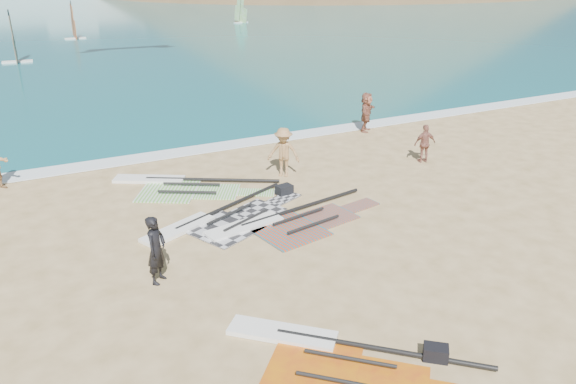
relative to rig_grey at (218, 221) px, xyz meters
name	(u,v)px	position (x,y,z in m)	size (l,w,h in m)	color
ground	(376,271)	(2.79, -4.88, -0.05)	(300.00, 300.00, 0.00)	#D7B27E
surf_line	(219,147)	(2.79, 7.42, -0.05)	(300.00, 1.20, 0.04)	white
rig_grey	(218,221)	(0.00, 0.00, 0.00)	(6.12, 3.87, 0.20)	#272729
rig_green	(179,185)	(-0.21, 3.59, 0.00)	(5.75, 4.59, 0.20)	#5FBD33
rig_orange	(285,222)	(1.93, -1.06, 0.00)	(6.30, 2.98, 0.20)	#EE3509
rig_red	(329,356)	(-0.22, -7.43, 0.00)	(4.78, 5.04, 0.20)	#BB3817
gear_bag_near	(284,190)	(2.98, 1.12, 0.13)	(0.56, 0.41, 0.36)	black
gear_bag_far	(436,353)	(1.81, -8.47, 0.11)	(0.52, 0.37, 0.31)	black
person_wetsuit	(156,250)	(-2.63, -2.71, 0.89)	(0.69, 0.45, 1.88)	black
beachgoer_mid	(283,152)	(3.82, 2.87, 0.92)	(1.26, 0.72, 1.95)	#A4794A
beachgoer_back	(425,144)	(9.81, 1.66, 0.76)	(0.95, 0.40, 1.62)	#945A4C
beachgoer_right	(366,112)	(10.24, 6.62, 0.92)	(1.80, 0.57, 1.94)	#975A44
windsurfer_left	(15,47)	(-4.18, 36.34, 1.21)	(2.39, 2.88, 4.29)	white
windsurfer_centre	(74,28)	(2.15, 49.84, 1.14)	(2.19, 2.67, 3.98)	white
windsurfer_right	(241,14)	(24.33, 57.06, 1.11)	(2.18, 2.44, 3.84)	white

